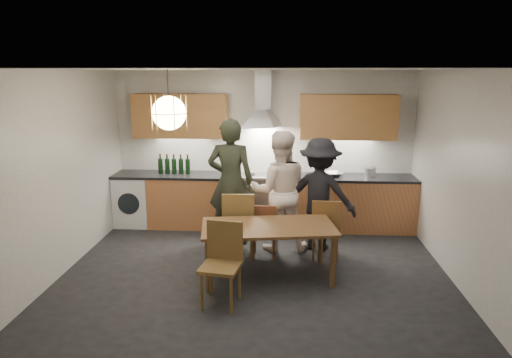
# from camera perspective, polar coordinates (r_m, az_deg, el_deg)

# --- Properties ---
(ground) EXTENTS (5.00, 5.00, 0.00)m
(ground) POSITION_cam_1_polar(r_m,az_deg,el_deg) (6.01, -0.18, -12.11)
(ground) COLOR black
(ground) RESTS_ON ground
(room_shell) EXTENTS (5.02, 4.52, 2.61)m
(room_shell) POSITION_cam_1_polar(r_m,az_deg,el_deg) (5.49, -0.20, 4.19)
(room_shell) COLOR white
(room_shell) RESTS_ON ground
(counter_run) EXTENTS (5.00, 0.62, 0.90)m
(counter_run) POSITION_cam_1_polar(r_m,az_deg,el_deg) (7.67, 1.00, -2.79)
(counter_run) COLOR #CB824E
(counter_run) RESTS_ON ground
(range_stove) EXTENTS (0.90, 0.60, 0.92)m
(range_stove) POSITION_cam_1_polar(r_m,az_deg,el_deg) (7.67, 0.82, -2.86)
(range_stove) COLOR silver
(range_stove) RESTS_ON ground
(wall_fixtures) EXTENTS (4.30, 0.54, 1.10)m
(wall_fixtures) POSITION_cam_1_polar(r_m,az_deg,el_deg) (7.52, 0.90, 7.93)
(wall_fixtures) COLOR tan
(wall_fixtures) RESTS_ON ground
(pendant_lamp) EXTENTS (0.43, 0.43, 0.70)m
(pendant_lamp) POSITION_cam_1_polar(r_m,az_deg,el_deg) (5.51, -10.82, 8.10)
(pendant_lamp) COLOR black
(pendant_lamp) RESTS_ON ground
(dining_table) EXTENTS (1.76, 1.06, 0.70)m
(dining_table) POSITION_cam_1_polar(r_m,az_deg,el_deg) (5.76, 1.54, -6.61)
(dining_table) COLOR brown
(dining_table) RESTS_ON ground
(chair_back_left) EXTENTS (0.47, 0.47, 0.97)m
(chair_back_left) POSITION_cam_1_polar(r_m,az_deg,el_deg) (6.35, -2.20, -5.28)
(chair_back_left) COLOR brown
(chair_back_left) RESTS_ON ground
(chair_back_mid) EXTENTS (0.37, 0.37, 0.80)m
(chair_back_mid) POSITION_cam_1_polar(r_m,az_deg,el_deg) (6.39, 0.99, -6.08)
(chair_back_mid) COLOR brown
(chair_back_mid) RESTS_ON ground
(chair_back_right) EXTENTS (0.42, 0.42, 0.88)m
(chair_back_right) POSITION_cam_1_polar(r_m,az_deg,el_deg) (6.41, 8.71, -5.73)
(chair_back_right) COLOR brown
(chair_back_right) RESTS_ON ground
(chair_front) EXTENTS (0.48, 0.48, 0.93)m
(chair_front) POSITION_cam_1_polar(r_m,az_deg,el_deg) (5.23, -4.20, -9.71)
(chair_front) COLOR brown
(chair_front) RESTS_ON ground
(person_left) EXTENTS (0.73, 0.51, 1.92)m
(person_left) POSITION_cam_1_polar(r_m,az_deg,el_deg) (6.85, -3.17, -0.39)
(person_left) COLOR black
(person_left) RESTS_ON ground
(person_mid) EXTENTS (0.90, 0.73, 1.77)m
(person_mid) POSITION_cam_1_polar(r_m,az_deg,el_deg) (6.63, 2.94, -1.52)
(person_mid) COLOR #F3E0D1
(person_mid) RESTS_ON ground
(person_right) EXTENTS (1.19, 0.86, 1.65)m
(person_right) POSITION_cam_1_polar(r_m,az_deg,el_deg) (6.72, 7.93, -1.93)
(person_right) COLOR black
(person_right) RESTS_ON ground
(mixing_bowl) EXTENTS (0.35, 0.35, 0.07)m
(mixing_bowl) POSITION_cam_1_polar(r_m,az_deg,el_deg) (7.58, 9.72, 0.61)
(mixing_bowl) COLOR #AAAAAD
(mixing_bowl) RESTS_ON counter_run
(stock_pot) EXTENTS (0.25, 0.25, 0.13)m
(stock_pot) POSITION_cam_1_polar(r_m,az_deg,el_deg) (7.71, 14.04, 0.85)
(stock_pot) COLOR silver
(stock_pot) RESTS_ON counter_run
(wine_bottles) EXTENTS (0.54, 0.08, 0.33)m
(wine_bottles) POSITION_cam_1_polar(r_m,az_deg,el_deg) (7.76, -10.20, 1.84)
(wine_bottles) COLOR black
(wine_bottles) RESTS_ON counter_run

